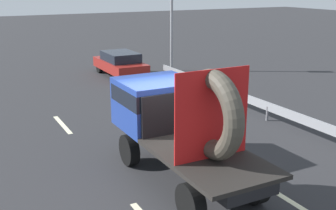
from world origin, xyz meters
name	(u,v)px	position (x,y,z in m)	size (l,w,h in m)	color
ground_plane	(174,168)	(0.00, 0.00, 0.00)	(120.00, 120.00, 0.00)	#28282B
flatbed_truck	(173,117)	(-0.13, -0.18, 1.54)	(2.02, 5.28, 3.13)	black
distant_sedan	(120,63)	(3.16, 11.85, 0.70)	(1.72, 4.02, 1.31)	black
guardrail	(240,97)	(5.03, 3.68, 0.53)	(0.10, 13.28, 0.71)	gray
lane_dash_left_far	(63,125)	(-1.77, 5.10, 0.00)	(2.17, 0.16, 0.01)	beige
lane_dash_right_near	(288,200)	(1.52, -2.82, 0.00)	(2.62, 0.16, 0.01)	beige
lane_dash_right_far	(147,113)	(1.52, 4.96, 0.00)	(2.82, 0.16, 0.01)	beige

